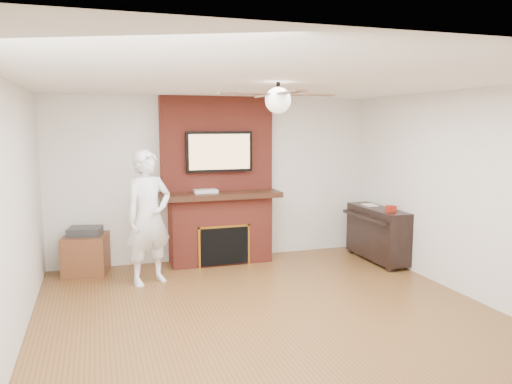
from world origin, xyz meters
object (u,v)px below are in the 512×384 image
object	(u,v)px
person	(149,217)
piano	(377,233)
side_table	(86,252)
fireplace	(219,197)

from	to	relation	value
person	piano	size ratio (longest dim) A/B	1.39
person	piano	bearing A→B (deg)	-22.99
person	side_table	distance (m)	1.21
side_table	piano	world-z (taller)	piano
fireplace	person	size ratio (longest dim) A/B	1.42
fireplace	side_table	xyz separation A→B (m)	(-1.94, -0.07, -0.69)
side_table	fireplace	bearing A→B (deg)	12.61
side_table	piano	distance (m)	4.29
piano	side_table	bearing A→B (deg)	170.24
person	side_table	size ratio (longest dim) A/B	2.63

